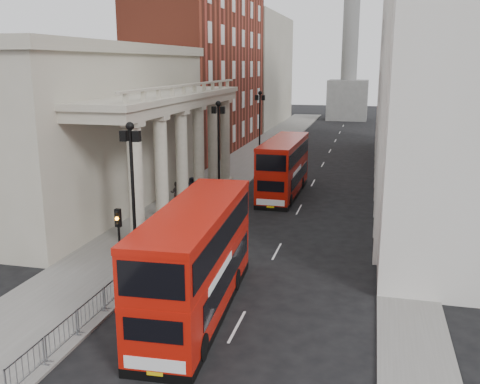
{
  "coord_description": "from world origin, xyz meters",
  "views": [
    {
      "loc": [
        11.32,
        -20.86,
        11.32
      ],
      "look_at": [
        3.41,
        10.96,
        3.4
      ],
      "focal_mm": 40.0,
      "sensor_mm": 36.0,
      "label": 1
    }
  ],
  "objects_px": {
    "bus_near": "(196,258)",
    "bus_far": "(284,166)",
    "lamp_post_south": "(133,190)",
    "pedestrian_b": "(176,193)",
    "pedestrian_a": "(160,206)",
    "lamp_post_north": "(260,124)",
    "traffic_light": "(119,235)",
    "monument_column": "(350,39)",
    "lamp_post_mid": "(219,145)",
    "pedestrian_c": "(192,187)"
  },
  "relations": [
    {
      "from": "bus_near",
      "to": "bus_far",
      "type": "height_order",
      "value": "bus_near"
    },
    {
      "from": "lamp_post_south",
      "to": "bus_near",
      "type": "bearing_deg",
      "value": -34.09
    },
    {
      "from": "pedestrian_b",
      "to": "pedestrian_c",
      "type": "distance_m",
      "value": 2.39
    },
    {
      "from": "traffic_light",
      "to": "bus_far",
      "type": "distance_m",
      "value": 23.09
    },
    {
      "from": "traffic_light",
      "to": "bus_near",
      "type": "bearing_deg",
      "value": -12.74
    },
    {
      "from": "bus_near",
      "to": "bus_far",
      "type": "xyz_separation_m",
      "value": [
        0.13,
        23.63,
        -0.1
      ]
    },
    {
      "from": "lamp_post_north",
      "to": "bus_far",
      "type": "bearing_deg",
      "value": -68.14
    },
    {
      "from": "lamp_post_south",
      "to": "pedestrian_a",
      "type": "relative_size",
      "value": 5.21
    },
    {
      "from": "lamp_post_south",
      "to": "pedestrian_c",
      "type": "height_order",
      "value": "lamp_post_south"
    },
    {
      "from": "lamp_post_mid",
      "to": "lamp_post_south",
      "type": "bearing_deg",
      "value": -90.0
    },
    {
      "from": "bus_near",
      "to": "pedestrian_c",
      "type": "xyz_separation_m",
      "value": [
        -7.23,
        20.27,
        -1.66
      ]
    },
    {
      "from": "bus_far",
      "to": "pedestrian_b",
      "type": "xyz_separation_m",
      "value": [
        -7.9,
        -5.68,
        -1.52
      ]
    },
    {
      "from": "pedestrian_c",
      "to": "pedestrian_b",
      "type": "bearing_deg",
      "value": -102.83
    },
    {
      "from": "pedestrian_a",
      "to": "pedestrian_c",
      "type": "distance_m",
      "value": 6.23
    },
    {
      "from": "bus_far",
      "to": "lamp_post_mid",
      "type": "bearing_deg",
      "value": -133.67
    },
    {
      "from": "bus_near",
      "to": "pedestrian_a",
      "type": "bearing_deg",
      "value": 115.26
    },
    {
      "from": "bus_near",
      "to": "lamp_post_south",
      "type": "bearing_deg",
      "value": 142.73
    },
    {
      "from": "lamp_post_south",
      "to": "traffic_light",
      "type": "height_order",
      "value": "lamp_post_south"
    },
    {
      "from": "bus_far",
      "to": "lamp_post_north",
      "type": "bearing_deg",
      "value": 112.75
    },
    {
      "from": "lamp_post_mid",
      "to": "bus_near",
      "type": "bearing_deg",
      "value": -76.87
    },
    {
      "from": "lamp_post_north",
      "to": "traffic_light",
      "type": "distance_m",
      "value": 34.07
    },
    {
      "from": "lamp_post_north",
      "to": "pedestrian_b",
      "type": "bearing_deg",
      "value": -101.08
    },
    {
      "from": "lamp_post_mid",
      "to": "bus_far",
      "type": "bearing_deg",
      "value": 45.44
    },
    {
      "from": "monument_column",
      "to": "lamp_post_south",
      "type": "distance_m",
      "value": 88.94
    },
    {
      "from": "traffic_light",
      "to": "bus_near",
      "type": "height_order",
      "value": "bus_near"
    },
    {
      "from": "lamp_post_mid",
      "to": "bus_near",
      "type": "xyz_separation_m",
      "value": [
        4.43,
        -19.0,
        -2.26
      ]
    },
    {
      "from": "monument_column",
      "to": "bus_far",
      "type": "relative_size",
      "value": 4.76
    },
    {
      "from": "lamp_post_north",
      "to": "pedestrian_b",
      "type": "distance_m",
      "value": 17.8
    },
    {
      "from": "monument_column",
      "to": "lamp_post_mid",
      "type": "relative_size",
      "value": 6.51
    },
    {
      "from": "lamp_post_north",
      "to": "bus_near",
      "type": "distance_m",
      "value": 35.35
    },
    {
      "from": "monument_column",
      "to": "lamp_post_south",
      "type": "xyz_separation_m",
      "value": [
        -6.6,
        -88.0,
        -11.07
      ]
    },
    {
      "from": "pedestrian_c",
      "to": "bus_far",
      "type": "bearing_deg",
      "value": 24.7
    },
    {
      "from": "monument_column",
      "to": "traffic_light",
      "type": "bearing_deg",
      "value": -94.13
    },
    {
      "from": "pedestrian_a",
      "to": "bus_near",
      "type": "bearing_deg",
      "value": -55.01
    },
    {
      "from": "pedestrian_a",
      "to": "lamp_post_north",
      "type": "bearing_deg",
      "value": 87.89
    },
    {
      "from": "lamp_post_mid",
      "to": "traffic_light",
      "type": "height_order",
      "value": "lamp_post_mid"
    },
    {
      "from": "lamp_post_south",
      "to": "lamp_post_north",
      "type": "xyz_separation_m",
      "value": [
        0.0,
        32.0,
        0.0
      ]
    },
    {
      "from": "lamp_post_south",
      "to": "lamp_post_mid",
      "type": "height_order",
      "value": "same"
    },
    {
      "from": "bus_far",
      "to": "traffic_light",
      "type": "bearing_deg",
      "value": -100.25
    },
    {
      "from": "monument_column",
      "to": "pedestrian_a",
      "type": "height_order",
      "value": "monument_column"
    },
    {
      "from": "lamp_post_south",
      "to": "pedestrian_c",
      "type": "xyz_separation_m",
      "value": [
        -2.8,
        17.27,
        -3.91
      ]
    },
    {
      "from": "lamp_post_south",
      "to": "pedestrian_b",
      "type": "height_order",
      "value": "lamp_post_south"
    },
    {
      "from": "monument_column",
      "to": "pedestrian_c",
      "type": "xyz_separation_m",
      "value": [
        -9.4,
        -70.73,
        -14.98
      ]
    },
    {
      "from": "monument_column",
      "to": "lamp_post_north",
      "type": "xyz_separation_m",
      "value": [
        -6.6,
        -56.0,
        -11.07
      ]
    },
    {
      "from": "traffic_light",
      "to": "pedestrian_c",
      "type": "distance_m",
      "value": 19.62
    },
    {
      "from": "monument_column",
      "to": "pedestrian_a",
      "type": "relative_size",
      "value": 33.96
    },
    {
      "from": "lamp_post_south",
      "to": "pedestrian_a",
      "type": "distance_m",
      "value": 12.18
    },
    {
      "from": "lamp_post_south",
      "to": "traffic_light",
      "type": "xyz_separation_m",
      "value": [
        0.1,
        -2.02,
        -1.8
      ]
    },
    {
      "from": "pedestrian_b",
      "to": "lamp_post_mid",
      "type": "bearing_deg",
      "value": -175.19
    },
    {
      "from": "pedestrian_a",
      "to": "pedestrian_c",
      "type": "xyz_separation_m",
      "value": [
        0.38,
        6.22,
        0.08
      ]
    }
  ]
}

